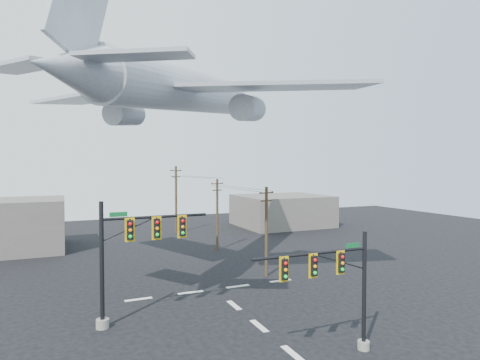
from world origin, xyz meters
name	(u,v)px	position (x,y,z in m)	size (l,w,h in m)	color
ground	(293,354)	(0.00, 0.00, 0.00)	(120.00, 120.00, 0.00)	black
lane_markings	(250,318)	(0.00, 5.33, 0.01)	(14.00, 21.20, 0.01)	silver
signal_mast_near	(339,286)	(2.05, -1.13, 3.65)	(6.99, 0.70, 6.39)	gray
signal_mast_far	(130,255)	(-7.23, 7.45, 4.36)	(7.00, 0.85, 7.74)	gray
utility_pole_a	(266,230)	(5.53, 13.75, 4.20)	(1.58, 0.52, 8.02)	#46331E
utility_pole_b	(217,213)	(5.41, 26.01, 4.38)	(1.65, 0.60, 8.36)	#46331E
utility_pole_c	(176,198)	(4.02, 39.63, 5.16)	(1.89, 0.96, 9.87)	#46331E
power_lines	(212,181)	(5.07, 26.71, 8.05)	(3.15, 25.88, 0.88)	black
airliner	(185,91)	(-1.66, 14.61, 16.11)	(26.53, 27.95, 8.52)	#ADB2B9
building_right	(282,210)	(22.00, 40.00, 2.50)	(14.00, 12.00, 5.00)	#625E57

